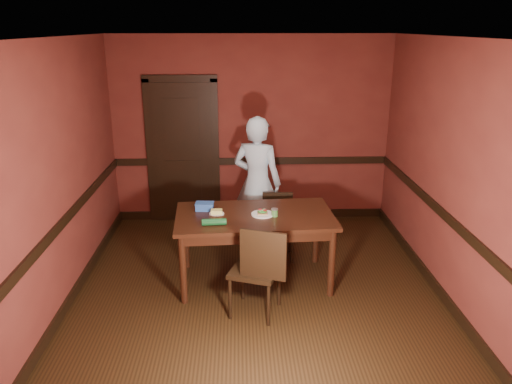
{
  "coord_description": "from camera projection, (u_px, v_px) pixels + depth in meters",
  "views": [
    {
      "loc": [
        -0.19,
        -4.89,
        2.81
      ],
      "look_at": [
        0.0,
        0.35,
        1.05
      ],
      "focal_mm": 35.0,
      "sensor_mm": 36.0,
      "label": 1
    }
  ],
  "objects": [
    {
      "name": "dining_table",
      "position": [
        255.0,
        248.0,
        5.65
      ],
      "size": [
        1.8,
        1.08,
        0.82
      ],
      "primitive_type": "cube",
      "rotation": [
        0.0,
        0.0,
        0.06
      ],
      "color": "black",
      "rests_on": "floor"
    },
    {
      "name": "dado_left",
      "position": [
        66.0,
        219.0,
        5.18
      ],
      "size": [
        0.03,
        4.5,
        0.1
      ],
      "primitive_type": "cube",
      "color": "black",
      "rests_on": "ground"
    },
    {
      "name": "door",
      "position": [
        183.0,
        149.0,
        7.25
      ],
      "size": [
        1.05,
        0.07,
        2.2
      ],
      "color": "black",
      "rests_on": "ground"
    },
    {
      "name": "sandwich_plate",
      "position": [
        262.0,
        213.0,
        5.5
      ],
      "size": [
        0.25,
        0.25,
        0.06
      ],
      "rotation": [
        0.0,
        0.0,
        0.03
      ],
      "color": "white",
      "rests_on": "dining_table"
    },
    {
      "name": "wall_left",
      "position": [
        60.0,
        177.0,
        5.03
      ],
      "size": [
        0.02,
        4.5,
        2.7
      ],
      "primitive_type": "cube",
      "color": "maroon",
      "rests_on": "ground"
    },
    {
      "name": "wall_back",
      "position": [
        251.0,
        131.0,
        7.23
      ],
      "size": [
        4.0,
        0.02,
        2.7
      ],
      "primitive_type": "cube",
      "color": "maroon",
      "rests_on": "ground"
    },
    {
      "name": "ceiling",
      "position": [
        257.0,
        37.0,
        4.67
      ],
      "size": [
        4.0,
        4.5,
        0.01
      ],
      "primitive_type": "cube",
      "color": "silver",
      "rests_on": "ground"
    },
    {
      "name": "floor",
      "position": [
        257.0,
        292.0,
        5.53
      ],
      "size": [
        4.0,
        4.5,
        0.01
      ],
      "primitive_type": "cube",
      "color": "black",
      "rests_on": "ground"
    },
    {
      "name": "sauce_jar",
      "position": [
        275.0,
        212.0,
        5.45
      ],
      "size": [
        0.08,
        0.08,
        0.09
      ],
      "rotation": [
        0.0,
        0.0,
        -0.2
      ],
      "color": "#447D38",
      "rests_on": "dining_table"
    },
    {
      "name": "baseboard_back",
      "position": [
        252.0,
        214.0,
        7.63
      ],
      "size": [
        4.0,
        0.03,
        0.12
      ],
      "primitive_type": "cube",
      "color": "black",
      "rests_on": "ground"
    },
    {
      "name": "dado_back",
      "position": [
        251.0,
        161.0,
        7.36
      ],
      "size": [
        4.0,
        0.03,
        0.1
      ],
      "primitive_type": "cube",
      "color": "black",
      "rests_on": "ground"
    },
    {
      "name": "chair_far",
      "position": [
        278.0,
        228.0,
        6.22
      ],
      "size": [
        0.38,
        0.38,
        0.81
      ],
      "primitive_type": null,
      "rotation": [
        0.0,
        0.0,
        -0.0
      ],
      "color": "black",
      "rests_on": "floor"
    },
    {
      "name": "cheese_saucer",
      "position": [
        217.0,
        212.0,
        5.52
      ],
      "size": [
        0.17,
        0.17,
        0.05
      ],
      "rotation": [
        0.0,
        0.0,
        -0.08
      ],
      "color": "white",
      "rests_on": "dining_table"
    },
    {
      "name": "dado_right",
      "position": [
        443.0,
        214.0,
        5.31
      ],
      "size": [
        0.03,
        4.5,
        0.1
      ],
      "primitive_type": "cube",
      "color": "black",
      "rests_on": "ground"
    },
    {
      "name": "baseboard_left",
      "position": [
        76.0,
        290.0,
        5.44
      ],
      "size": [
        0.03,
        4.5,
        0.12
      ],
      "primitive_type": "cube",
      "color": "black",
      "rests_on": "ground"
    },
    {
      "name": "wall_front",
      "position": [
        272.0,
        283.0,
        2.97
      ],
      "size": [
        4.0,
        0.02,
        2.7
      ],
      "primitive_type": "cube",
      "color": "maroon",
      "rests_on": "ground"
    },
    {
      "name": "person",
      "position": [
        257.0,
        183.0,
        6.45
      ],
      "size": [
        0.74,
        0.61,
        1.74
      ],
      "primitive_type": "imported",
      "rotation": [
        0.0,
        0.0,
        2.78
      ],
      "color": "silver",
      "rests_on": "floor"
    },
    {
      "name": "food_tub",
      "position": [
        205.0,
        206.0,
        5.64
      ],
      "size": [
        0.22,
        0.16,
        0.09
      ],
      "rotation": [
        0.0,
        0.0,
        -0.07
      ],
      "color": "#305FB8",
      "rests_on": "dining_table"
    },
    {
      "name": "wall_right",
      "position": [
        450.0,
        173.0,
        5.17
      ],
      "size": [
        0.02,
        4.5,
        2.7
      ],
      "primitive_type": "cube",
      "color": "maroon",
      "rests_on": "ground"
    },
    {
      "name": "chair_near",
      "position": [
        255.0,
        269.0,
        5.0
      ],
      "size": [
        0.58,
        0.58,
        0.98
      ],
      "primitive_type": null,
      "rotation": [
        0.0,
        0.0,
        2.8
      ],
      "color": "black",
      "rests_on": "floor"
    },
    {
      "name": "wrapped_veg",
      "position": [
        214.0,
        222.0,
        5.21
      ],
      "size": [
        0.26,
        0.09,
        0.07
      ],
      "primitive_type": "cylinder",
      "rotation": [
        0.0,
        1.57,
        0.07
      ],
      "color": "#124720",
      "rests_on": "dining_table"
    },
    {
      "name": "baseboard_right",
      "position": [
        434.0,
        284.0,
        5.58
      ],
      "size": [
        0.03,
        4.5,
        0.12
      ],
      "primitive_type": "cube",
      "color": "black",
      "rests_on": "ground"
    }
  ]
}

